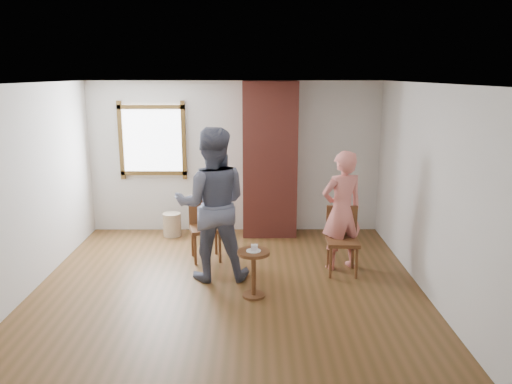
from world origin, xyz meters
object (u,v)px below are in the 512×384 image
man (212,204)px  person_pink (342,211)px  dining_chair_right (342,236)px  side_table (254,266)px  stoneware_crock (172,225)px  dining_chair_left (205,224)px

man → person_pink: size_ratio=1.21×
dining_chair_right → side_table: bearing=-143.6°
dining_chair_right → person_pink: bearing=90.2°
man → dining_chair_right: bearing=-176.7°
person_pink → stoneware_crock: bearing=-48.7°
dining_chair_left → person_pink: 2.03m
side_table → stoneware_crock: bearing=120.2°
dining_chair_left → side_table: 1.55m
dining_chair_left → person_pink: person_pink is taller
man → stoneware_crock: bearing=-67.5°
stoneware_crock → side_table: 2.79m
stoneware_crock → side_table: bearing=-59.8°
dining_chair_left → man: man is taller
dining_chair_left → side_table: dining_chair_left is taller
man → person_pink: 1.82m
side_table → dining_chair_left: bearing=118.1°
stoneware_crock → dining_chair_right: 3.09m
side_table → man: 1.04m
dining_chair_right → person_pink: size_ratio=0.54×
side_table → person_pink: bearing=37.7°
dining_chair_right → side_table: size_ratio=1.54×
dining_chair_left → dining_chair_right: 2.03m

